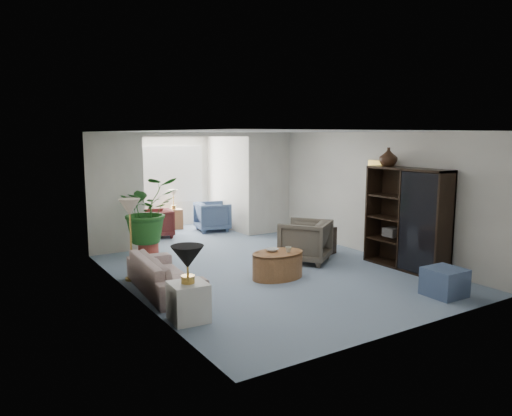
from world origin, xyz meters
TOP-DOWN VIEW (x-y plane):
  - floor at (0.00, 0.00)m, footprint 6.00×6.00m
  - sunroom_floor at (0.00, 4.10)m, footprint 2.60×2.60m
  - back_pier_left at (-1.90, 3.00)m, footprint 1.20×0.12m
  - back_pier_right at (1.90, 3.00)m, footprint 1.20×0.12m
  - back_header at (0.00, 3.00)m, footprint 2.60×0.12m
  - window_pane at (0.00, 5.18)m, footprint 2.20×0.02m
  - window_blinds at (0.00, 5.15)m, footprint 2.20×0.02m
  - framed_picture at (2.46, -0.10)m, footprint 0.04×0.50m
  - sofa at (-2.01, 0.11)m, footprint 0.87×1.95m
  - end_table at (-2.21, -1.24)m, footprint 0.50×0.50m
  - table_lamp at (-2.21, -1.24)m, footprint 0.44×0.44m
  - floor_lamp at (-2.27, 0.95)m, footprint 0.36×0.36m
  - coffee_table at (-0.10, -0.26)m, footprint 0.99×0.99m
  - coffee_bowl at (-0.15, -0.16)m, footprint 0.22×0.22m
  - coffee_cup at (0.05, -0.36)m, footprint 0.11×0.11m
  - wingback_chair at (0.97, 0.35)m, footprint 1.23×1.24m
  - side_table_dark at (1.67, 0.65)m, footprint 0.55×0.48m
  - entertainment_cabinet at (2.23, -1.02)m, footprint 0.45×1.67m
  - cabinet_urn at (2.23, -0.52)m, footprint 0.34×0.34m
  - ottoman at (1.53, -2.39)m, footprint 0.55×0.55m
  - plant_pot at (-1.51, 2.24)m, footprint 0.40×0.40m
  - house_plant at (-1.51, 2.24)m, footprint 1.18×1.03m
  - sunroom_chair_blue at (0.85, 4.05)m, footprint 0.94×0.93m
  - sunroom_chair_maroon at (-0.65, 4.05)m, footprint 0.86×0.84m
  - sunroom_table at (0.10, 4.80)m, footprint 0.48×0.40m
  - shelf_clutter at (2.18, -1.21)m, footprint 0.30×0.97m

SIDE VIEW (x-z plane):
  - floor at x=0.00m, z-range 0.00..0.00m
  - sunroom_floor at x=0.00m, z-range 0.00..0.00m
  - plant_pot at x=-1.51m, z-range 0.00..0.32m
  - ottoman at x=1.53m, z-range 0.00..0.43m
  - coffee_table at x=-0.10m, z-range 0.00..0.45m
  - end_table at x=-2.21m, z-range 0.00..0.52m
  - sunroom_table at x=0.10m, z-range 0.00..0.52m
  - sofa at x=-2.01m, z-range 0.00..0.55m
  - side_table_dark at x=1.67m, z-range 0.00..0.56m
  - sunroom_chair_maroon at x=-0.65m, z-range 0.00..0.67m
  - sunroom_chair_blue at x=0.85m, z-range 0.00..0.74m
  - wingback_chair at x=0.97m, z-range 0.00..0.82m
  - coffee_bowl at x=-0.15m, z-range 0.45..0.50m
  - coffee_cup at x=0.05m, z-range 0.45..0.55m
  - table_lamp at x=-2.21m, z-range 0.72..1.02m
  - entertainment_cabinet at x=2.23m, z-range 0.00..1.86m
  - house_plant at x=-1.51m, z-range 0.32..1.63m
  - shelf_clutter at x=2.18m, z-range 0.45..1.51m
  - back_pier_left at x=-1.90m, z-range 0.00..2.50m
  - back_pier_right at x=1.90m, z-range 0.00..2.50m
  - floor_lamp at x=-2.27m, z-range 1.11..1.39m
  - window_pane at x=0.00m, z-range 0.65..2.15m
  - window_blinds at x=0.00m, z-range 0.65..2.15m
  - framed_picture at x=2.46m, z-range 1.50..1.90m
  - cabinet_urn at x=2.23m, z-range 1.86..2.21m
  - back_header at x=0.00m, z-range 2.40..2.50m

